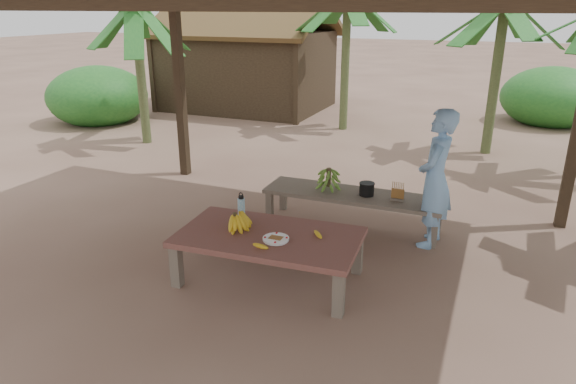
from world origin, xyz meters
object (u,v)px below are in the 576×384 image
at_px(work_table, 269,240).
at_px(bench, 353,197).
at_px(ripe_banana_bunch, 235,220).
at_px(water_flask, 241,207).
at_px(cooking_pot, 367,189).
at_px(plate, 276,239).
at_px(woman, 435,179).

distance_m(work_table, bench, 1.66).
bearing_deg(ripe_banana_bunch, water_flask, 104.53).
distance_m(ripe_banana_bunch, cooking_pot, 1.87).
distance_m(plate, woman, 2.05).
xyz_separation_m(work_table, cooking_pot, (0.58, 1.60, 0.09)).
distance_m(ripe_banana_bunch, plate, 0.52).
relative_size(ripe_banana_bunch, water_flask, 1.08).
bearing_deg(plate, woman, 51.61).
height_order(ripe_banana_bunch, woman, woman).
bearing_deg(cooking_pot, plate, -104.89).
bearing_deg(bench, ripe_banana_bunch, -116.62).
xyz_separation_m(work_table, woman, (1.39, 1.48, 0.37)).
xyz_separation_m(bench, plate, (-0.28, -1.72, 0.12)).
height_order(work_table, bench, work_table).
relative_size(plate, cooking_pot, 1.43).
relative_size(bench, woman, 1.38).
relative_size(bench, water_flask, 7.61).
height_order(bench, woman, woman).
height_order(ripe_banana_bunch, water_flask, water_flask).
xyz_separation_m(ripe_banana_bunch, plate, (0.50, -0.11, -0.08)).
height_order(bench, cooking_pot, cooking_pot).
bearing_deg(work_table, cooking_pot, 66.14).
bearing_deg(cooking_pot, bench, 179.00).
height_order(ripe_banana_bunch, cooking_pot, ripe_banana_bunch).
relative_size(ripe_banana_bunch, plate, 1.22).
relative_size(bench, cooking_pot, 12.28).
bearing_deg(bench, water_flask, -123.28).
xyz_separation_m(bench, ripe_banana_bunch, (-0.78, -1.61, 0.20)).
bearing_deg(bench, plate, -99.99).
bearing_deg(plate, work_table, 138.84).
xyz_separation_m(work_table, water_flask, (-0.45, 0.27, 0.19)).
height_order(work_table, woman, woman).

